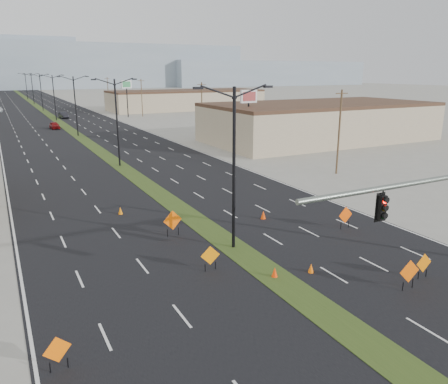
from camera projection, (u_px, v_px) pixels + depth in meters
name	position (u px, v px, depth m)	size (l,w,h in m)	color
ground	(377.00, 351.00, 17.56)	(600.00, 600.00, 0.00)	gray
road_surface	(54.00, 119.00, 102.97)	(25.00, 400.00, 0.02)	black
median_strip	(54.00, 119.00, 102.97)	(2.00, 400.00, 0.04)	#2E4117
building_se_near	(320.00, 123.00, 70.42)	(36.00, 18.00, 5.50)	tan
building_se_far	(186.00, 101.00, 127.79)	(44.00, 16.00, 5.00)	tan
mesa_center	(77.00, 66.00, 287.87)	(220.00, 50.00, 28.00)	gray
mesa_east	(264.00, 73.00, 343.10)	(160.00, 50.00, 18.00)	gray
streetlight_0	(234.00, 164.00, 26.36)	(5.15, 0.24, 10.02)	black
streetlight_1	(117.00, 120.00, 50.27)	(5.15, 0.24, 10.02)	black
streetlight_2	(75.00, 104.00, 74.19)	(5.15, 0.24, 10.02)	black
streetlight_3	(54.00, 96.00, 98.10)	(5.15, 0.24, 10.02)	black
streetlight_4	(41.00, 91.00, 122.02)	(5.15, 0.24, 10.02)	black
streetlight_5	(32.00, 88.00, 145.93)	(5.15, 0.24, 10.02)	black
streetlight_6	(26.00, 85.00, 169.85)	(5.15, 0.24, 10.02)	black
utility_pole_0	(339.00, 131.00, 46.58)	(1.60, 0.20, 9.00)	#4C3823
utility_pole_1	(202.00, 108.00, 76.47)	(1.60, 0.20, 9.00)	#4C3823
utility_pole_2	(142.00, 97.00, 106.37)	(1.60, 0.20, 9.00)	#4C3823
utility_pole_3	(108.00, 91.00, 136.26)	(1.60, 0.20, 9.00)	#4C3823
car_left	(55.00, 125.00, 84.52)	(1.59, 3.95, 1.35)	maroon
car_mid	(64.00, 115.00, 103.45)	(1.53, 4.38, 1.44)	black
construction_sign_0	(57.00, 351.00, 16.18)	(1.06, 0.30, 1.43)	#FB6405
construction_sign_1	(210.00, 256.00, 24.38)	(1.10, 0.21, 1.47)	orange
construction_sign_2	(173.00, 221.00, 29.46)	(1.36, 0.19, 1.82)	#F15A05
construction_sign_3	(409.00, 272.00, 22.23)	(1.22, 0.17, 1.63)	#FF5E05
construction_sign_4	(424.00, 264.00, 23.49)	(1.07, 0.08, 1.42)	orange
construction_sign_5	(345.00, 216.00, 30.92)	(1.23, 0.07, 1.63)	#F64F05
cone_0	(311.00, 268.00, 24.27)	(0.33, 0.33, 0.54)	#FD6505
cone_1	(275.00, 272.00, 23.70)	(0.36, 0.36, 0.60)	#FF3A05
cone_2	(263.00, 215.00, 33.09)	(0.40, 0.40, 0.66)	#E73D04
cone_3	(120.00, 211.00, 34.17)	(0.36, 0.36, 0.61)	orange
pole_sign_east_near	(249.00, 101.00, 61.56)	(2.73, 0.63, 8.31)	black
pole_sign_east_far	(127.00, 87.00, 104.39)	(2.78, 1.33, 8.72)	black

